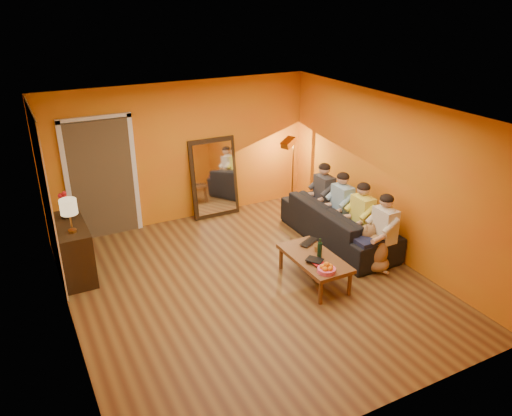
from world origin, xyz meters
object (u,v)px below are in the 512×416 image
dog (374,247)px  wine_bottle (320,248)px  sideboard (74,249)px  tumbler (317,248)px  laptop (312,243)px  vase (66,212)px  person_far_right (324,195)px  sofa (338,223)px  person_far_left (384,231)px  person_mid_left (362,218)px  coffee_table (314,269)px  mirror_frame (214,178)px  floor_lamp (293,174)px  person_mid_right (342,206)px  table_lamp (70,216)px

dog → wine_bottle: 1.02m
sideboard → tumbler: (3.27, -1.75, 0.05)m
laptop → vase: vase is taller
person_far_right → sofa: bearing=-101.3°
laptop → tumbler: bearing=-131.6°
person_far_left → person_mid_left: 0.55m
person_far_left → person_far_right: 1.65m
wine_bottle → sideboard: bearing=149.0°
person_far_right → laptop: 1.61m
sideboard → tumbler: size_ratio=10.77×
wine_bottle → laptop: size_ratio=0.84×
person_far_left → coffee_table: bearing=175.7°
mirror_frame → vase: size_ratio=7.99×
sideboard → floor_lamp: 4.34m
dog → person_mid_left: size_ratio=0.60×
person_mid_left → laptop: 1.06m
mirror_frame → coffee_table: (0.36, -2.95, -0.55)m
dog → laptop: (-0.87, 0.46, 0.07)m
tumbler → vase: size_ratio=0.58×
mirror_frame → dog: (1.40, -3.06, -0.39)m
tumbler → dog: bearing=-13.8°
floor_lamp → person_mid_right: bearing=-108.7°
mirror_frame → floor_lamp: size_ratio=1.06×
person_mid_right → wine_bottle: 1.58m
table_lamp → laptop: size_ratio=1.39×
sideboard → person_mid_left: (4.37, -1.41, 0.18)m
sideboard → person_far_right: person_far_right is taller
wine_bottle → vase: size_ratio=1.63×
sofa → dog: (-0.05, -1.01, 0.02)m
mirror_frame → table_lamp: (-2.79, -1.38, 0.34)m
sideboard → dog: bearing=-25.2°
sofa → floor_lamp: 1.65m
person_mid_left → person_far_right: (0.00, 1.10, 0.00)m
table_lamp → vase: table_lamp is taller
person_far_left → person_far_right: bearing=90.0°
tumbler → person_far_right: bearing=52.5°
person_mid_right → sideboard: bearing=168.9°
dog → person_far_left: (0.18, 0.01, 0.24)m
table_lamp → person_mid_left: size_ratio=0.42×
mirror_frame → tumbler: mirror_frame is taller
sideboard → tumbler: 3.70m
sofa → vase: bearing=74.1°
table_lamp → person_far_left: bearing=-20.8°
person_far_left → vase: (-4.37, 2.21, 0.34)m
mirror_frame → table_lamp: bearing=-153.7°
dog → laptop: dog is taller
laptop → person_far_left: bearing=-49.9°
coffee_table → person_mid_right: size_ratio=1.00×
coffee_table → vase: (-3.15, 2.12, 0.74)m
person_far_right → vase: (-4.37, 0.56, 0.34)m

